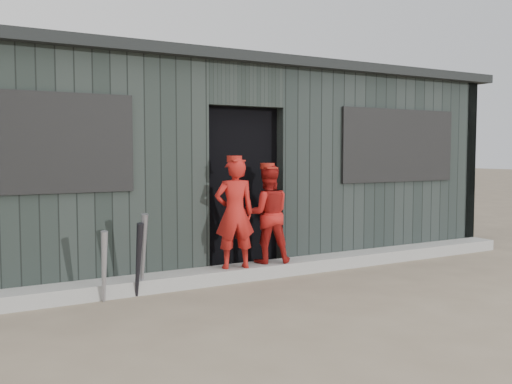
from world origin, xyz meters
TOP-DOWN VIEW (x-y plane):
  - ground at (0.00, 0.00)m, footprint 80.00×80.00m
  - curb at (0.00, 1.82)m, footprint 8.00×0.36m
  - bat_left at (-1.84, 1.55)m, footprint 0.09×0.20m
  - bat_mid at (-1.42, 1.63)m, footprint 0.08×0.25m
  - bat_right at (-1.49, 1.57)m, footprint 0.07×0.24m
  - player_red_left at (-0.30, 1.76)m, footprint 0.51×0.39m
  - player_red_right at (0.19, 1.86)m, footprint 0.68×0.60m
  - player_grey_back at (0.14, 2.48)m, footprint 0.69×0.52m
  - dugout at (-0.00, 3.50)m, footprint 8.30×3.30m

SIDE VIEW (x-z plane):
  - ground at x=0.00m, z-range 0.00..0.00m
  - curb at x=0.00m, z-range 0.00..0.15m
  - bat_left at x=-1.84m, z-range 0.00..0.71m
  - bat_right at x=-1.49m, z-range 0.00..0.77m
  - bat_mid at x=-1.42m, z-range 0.00..0.85m
  - player_grey_back at x=0.14m, z-range 0.00..1.27m
  - player_red_right at x=0.19m, z-range 0.15..1.31m
  - player_red_left at x=-0.30m, z-range 0.15..1.40m
  - dugout at x=0.00m, z-range -0.02..2.60m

